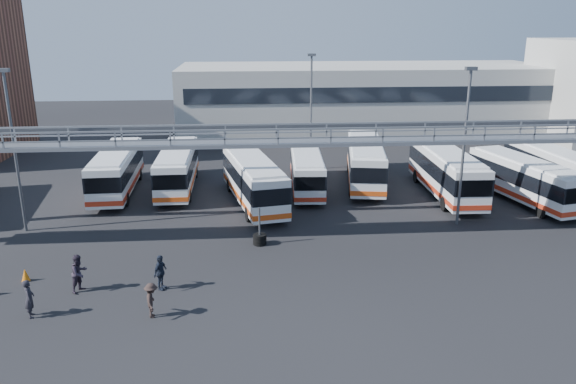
{
  "coord_description": "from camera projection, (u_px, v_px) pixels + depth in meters",
  "views": [
    {
      "loc": [
        -1.89,
        -26.89,
        12.9
      ],
      "look_at": [
        0.71,
        6.0,
        2.8
      ],
      "focal_mm": 35.0,
      "sensor_mm": 36.0,
      "label": 1
    }
  ],
  "objects": [
    {
      "name": "ground",
      "position": [
        284.0,
        276.0,
        29.55
      ],
      "size": [
        140.0,
        140.0,
        0.0
      ],
      "primitive_type": "plane",
      "color": "black",
      "rests_on": "ground"
    },
    {
      "name": "gantry",
      "position": [
        276.0,
        150.0,
        33.54
      ],
      "size": [
        51.4,
        5.15,
        7.1
      ],
      "color": "gray",
      "rests_on": "ground"
    },
    {
      "name": "warehouse",
      "position": [
        363.0,
        100.0,
        65.51
      ],
      "size": [
        42.0,
        14.0,
        8.0
      ],
      "primitive_type": "cube",
      "color": "#9E9E99",
      "rests_on": "ground"
    },
    {
      "name": "light_pole_left",
      "position": [
        14.0,
        143.0,
        34.3
      ],
      "size": [
        0.7,
        0.35,
        10.21
      ],
      "color": "#4C4F54",
      "rests_on": "ground"
    },
    {
      "name": "light_pole_mid",
      "position": [
        465.0,
        139.0,
        35.45
      ],
      "size": [
        0.7,
        0.35,
        10.21
      ],
      "color": "#4C4F54",
      "rests_on": "ground"
    },
    {
      "name": "light_pole_back",
      "position": [
        311.0,
        106.0,
        49.15
      ],
      "size": [
        0.7,
        0.35,
        10.21
      ],
      "color": "#4C4F54",
      "rests_on": "ground"
    },
    {
      "name": "bus_2",
      "position": [
        117.0,
        169.0,
        43.42
      ],
      "size": [
        2.99,
        11.2,
        3.38
      ],
      "rotation": [
        0.0,
        0.0,
        0.04
      ],
      "color": "silver",
      "rests_on": "ground"
    },
    {
      "name": "bus_3",
      "position": [
        177.0,
        167.0,
        44.27
      ],
      "size": [
        2.59,
        10.87,
        3.3
      ],
      "rotation": [
        0.0,
        0.0,
        0.01
      ],
      "color": "silver",
      "rests_on": "ground"
    },
    {
      "name": "bus_4",
      "position": [
        253.0,
        179.0,
        40.66
      ],
      "size": [
        4.73,
        11.47,
        3.4
      ],
      "rotation": [
        0.0,
        0.0,
        0.2
      ],
      "color": "silver",
      "rests_on": "ground"
    },
    {
      "name": "bus_5",
      "position": [
        307.0,
        169.0,
        44.12
      ],
      "size": [
        2.89,
        10.13,
        3.04
      ],
      "rotation": [
        0.0,
        0.0,
        -0.06
      ],
      "color": "silver",
      "rests_on": "ground"
    },
    {
      "name": "bus_6",
      "position": [
        365.0,
        161.0,
        45.78
      ],
      "size": [
        4.5,
        11.83,
        3.51
      ],
      "rotation": [
        0.0,
        0.0,
        -0.16
      ],
      "color": "silver",
      "rests_on": "ground"
    },
    {
      "name": "bus_7",
      "position": [
        446.0,
        171.0,
        42.7
      ],
      "size": [
        2.98,
        11.6,
        3.5
      ],
      "rotation": [
        0.0,
        0.0,
        -0.03
      ],
      "color": "silver",
      "rests_on": "ground"
    },
    {
      "name": "bus_8",
      "position": [
        524.0,
        179.0,
        41.19
      ],
      "size": [
        4.6,
        10.92,
        3.23
      ],
      "rotation": [
        0.0,
        0.0,
        0.21
      ],
      "color": "silver",
      "rests_on": "ground"
    },
    {
      "name": "bus_9",
      "position": [
        551.0,
        165.0,
        45.07
      ],
      "size": [
        3.15,
        10.58,
        3.17
      ],
      "rotation": [
        0.0,
        0.0,
        0.07
      ],
      "color": "silver",
      "rests_on": "ground"
    },
    {
      "name": "pedestrian_a",
      "position": [
        29.0,
        298.0,
        25.26
      ],
      "size": [
        0.61,
        0.76,
        1.82
      ],
      "primitive_type": "imported",
      "rotation": [
        0.0,
        0.0,
        1.87
      ],
      "color": "black",
      "rests_on": "ground"
    },
    {
      "name": "pedestrian_b",
      "position": [
        79.0,
        273.0,
        27.66
      ],
      "size": [
        1.11,
        1.19,
        1.94
      ],
      "primitive_type": "imported",
      "rotation": [
        0.0,
        0.0,
        1.04
      ],
      "color": "#2A222F",
      "rests_on": "ground"
    },
    {
      "name": "pedestrian_c",
      "position": [
        152.0,
        300.0,
        25.27
      ],
      "size": [
        0.73,
        1.13,
        1.65
      ],
      "primitive_type": "imported",
      "rotation": [
        0.0,
        0.0,
        1.68
      ],
      "color": "black",
      "rests_on": "ground"
    },
    {
      "name": "pedestrian_d",
      "position": [
        160.0,
        272.0,
        27.86
      ],
      "size": [
        0.83,
        1.16,
        1.82
      ],
      "primitive_type": "imported",
      "rotation": [
        0.0,
        0.0,
        1.17
      ],
      "color": "black",
      "rests_on": "ground"
    },
    {
      "name": "cone_left",
      "position": [
        25.0,
        275.0,
        28.91
      ],
      "size": [
        0.55,
        0.55,
        0.68
      ],
      "primitive_type": "cone",
      "rotation": [
        0.0,
        0.0,
        -0.35
      ],
      "color": "#D2690B",
      "rests_on": "ground"
    },
    {
      "name": "tire_stack",
      "position": [
        260.0,
        238.0,
        33.64
      ],
      "size": [
        0.81,
        0.81,
        2.32
      ],
      "color": "black",
      "rests_on": "ground"
    }
  ]
}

